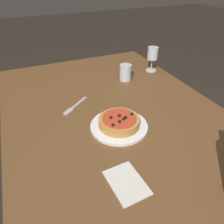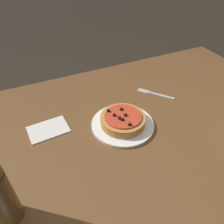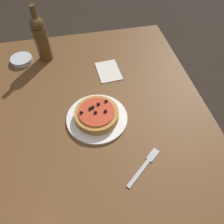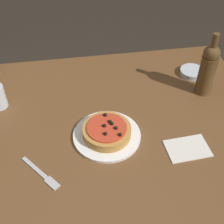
{
  "view_description": "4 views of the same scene",
  "coord_description": "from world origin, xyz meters",
  "px_view_note": "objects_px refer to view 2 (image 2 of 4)",
  "views": [
    {
      "loc": [
        0.81,
        -0.37,
        1.39
      ],
      "look_at": [
        0.08,
        -0.05,
        0.84
      ],
      "focal_mm": 35.0,
      "sensor_mm": 36.0,
      "label": 1
    },
    {
      "loc": [
        0.44,
        0.55,
        1.39
      ],
      "look_at": [
        0.15,
        -0.07,
        0.83
      ],
      "focal_mm": 35.0,
      "sensor_mm": 36.0,
      "label": 2
    },
    {
      "loc": [
        -0.43,
        0.02,
        1.53
      ],
      "look_at": [
        0.06,
        -0.08,
        0.88
      ],
      "focal_mm": 35.0,
      "sensor_mm": 36.0,
      "label": 3
    },
    {
      "loc": [
        0.01,
        -0.82,
        1.67
      ],
      "look_at": [
        0.14,
        0.01,
        0.86
      ],
      "focal_mm": 50.0,
      "sensor_mm": 36.0,
      "label": 4
    }
  ],
  "objects_px": {
    "dinner_plate": "(123,124)",
    "fork": "(153,94)",
    "dining_table": "(148,135)",
    "pizza": "(123,120)"
  },
  "relations": [
    {
      "from": "dining_table",
      "to": "pizza",
      "type": "height_order",
      "value": "pizza"
    },
    {
      "from": "dining_table",
      "to": "dinner_plate",
      "type": "distance_m",
      "value": 0.15
    },
    {
      "from": "pizza",
      "to": "dining_table",
      "type": "bearing_deg",
      "value": 164.73
    },
    {
      "from": "pizza",
      "to": "fork",
      "type": "height_order",
      "value": "pizza"
    },
    {
      "from": "dining_table",
      "to": "pizza",
      "type": "bearing_deg",
      "value": -15.27
    },
    {
      "from": "dining_table",
      "to": "fork",
      "type": "xyz_separation_m",
      "value": [
        -0.13,
        -0.17,
        0.08
      ]
    },
    {
      "from": "dinner_plate",
      "to": "fork",
      "type": "relative_size",
      "value": 1.64
    },
    {
      "from": "dinner_plate",
      "to": "fork",
      "type": "height_order",
      "value": "dinner_plate"
    },
    {
      "from": "pizza",
      "to": "fork",
      "type": "bearing_deg",
      "value": -150.31
    },
    {
      "from": "dinner_plate",
      "to": "dining_table",
      "type": "bearing_deg",
      "value": 164.71
    }
  ]
}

